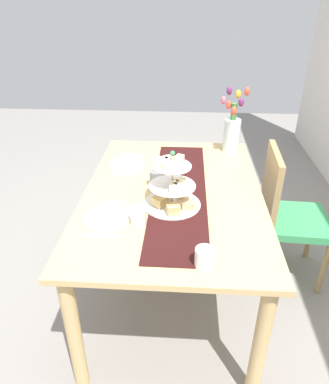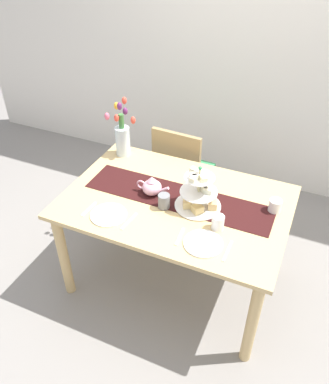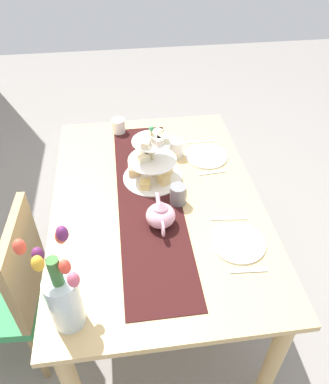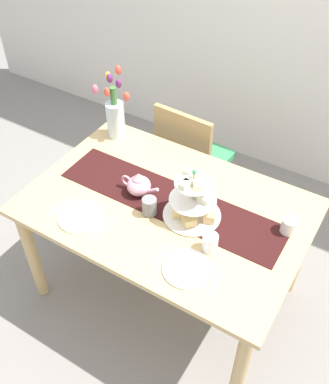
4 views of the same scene
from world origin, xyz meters
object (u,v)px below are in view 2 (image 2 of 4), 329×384
at_px(chair_left, 181,169).
at_px(teapot, 152,187).
at_px(fork_left, 89,209).
at_px(knife_right, 228,251).
at_px(tiered_cake_stand, 199,195).
at_px(mug_white_text, 218,223).
at_px(fork_right, 180,237).
at_px(dinner_plate_left, 109,215).
at_px(dinner_plate_right, 203,243).
at_px(dining_table, 176,213).
at_px(cream_jug, 275,206).
at_px(tulip_vase, 122,136).
at_px(knife_left, 129,221).
at_px(mug_grey, 164,201).

distance_m(chair_left, teapot, 0.79).
distance_m(fork_left, knife_right, 0.92).
bearing_deg(tiered_cake_stand, mug_white_text, -41.17).
height_order(fork_right, mug_white_text, mug_white_text).
height_order(dinner_plate_left, fork_left, dinner_plate_left).
relative_size(fork_left, fork_right, 1.00).
bearing_deg(knife_right, tiered_cake_stand, 132.41).
distance_m(dinner_plate_right, fork_right, 0.15).
bearing_deg(knife_right, fork_right, 180.00).
xyz_separation_m(dinner_plate_right, fork_right, (-0.14, 0.00, -0.00)).
height_order(chair_left, fork_right, chair_left).
bearing_deg(dining_table, fork_left, -146.65).
bearing_deg(dining_table, mug_white_text, -24.52).
bearing_deg(mug_white_text, cream_jug, 47.40).
relative_size(dining_table, dinner_plate_left, 6.40).
distance_m(dining_table, mug_white_text, 0.40).
bearing_deg(tulip_vase, cream_jug, -10.36).
xyz_separation_m(dinner_plate_left, dinner_plate_right, (0.63, 0.00, 0.00)).
xyz_separation_m(tulip_vase, knife_right, (1.04, -0.68, -0.16)).
height_order(tiered_cake_stand, fork_right, tiered_cake_stand).
bearing_deg(chair_left, knife_left, -86.73).
relative_size(cream_jug, mug_white_text, 0.89).
distance_m(fork_right, mug_white_text, 0.24).
xyz_separation_m(dining_table, tiered_cake_stand, (0.16, 0.00, 0.20)).
relative_size(teapot, dinner_plate_left, 1.04).
height_order(teapot, fork_left, teapot).
distance_m(chair_left, dinner_plate_right, 1.20).
height_order(chair_left, fork_left, chair_left).
bearing_deg(dining_table, dinner_plate_left, -136.52).
relative_size(tiered_cake_stand, teapot, 1.28).
xyz_separation_m(knife_left, fork_right, (0.34, 0.00, 0.00)).
xyz_separation_m(dining_table, knife_left, (-0.18, -0.31, 0.11)).
bearing_deg(dining_table, cream_jug, 13.98).
height_order(cream_jug, fork_right, cream_jug).
height_order(knife_left, mug_white_text, mug_white_text).
bearing_deg(chair_left, dining_table, -71.39).
bearing_deg(dinner_plate_left, knife_left, 0.00).
relative_size(teapot, fork_right, 1.59).
bearing_deg(tulip_vase, fork_right, -42.46).
bearing_deg(fork_left, cream_jug, 23.14).
bearing_deg(fork_left, tiered_cake_stand, 26.32).
distance_m(cream_jug, dinner_plate_right, 0.56).
bearing_deg(mug_grey, knife_right, -23.67).
bearing_deg(dinner_plate_left, dining_table, 43.48).
height_order(knife_left, fork_right, same).
distance_m(tulip_vase, mug_white_text, 1.07).
distance_m(tiered_cake_stand, mug_white_text, 0.24).
distance_m(tiered_cake_stand, fork_left, 0.71).
relative_size(dinner_plate_left, mug_grey, 2.42).
height_order(knife_left, mug_grey, mug_grey).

